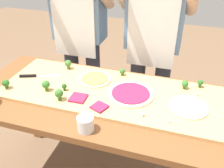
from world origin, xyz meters
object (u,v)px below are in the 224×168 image
object	(u,v)px
prep_table	(105,113)
broccoli_floret_center_left	(64,86)
cheese_crumble_d	(197,94)
cook_left	(79,27)
chefs_knife	(34,76)
pizza_whole_pesto_green	(95,79)
cheese_crumble_c	(192,86)
broccoli_floret_back_mid	(6,83)
flour_cup	(86,124)
broccoli_floret_back_right	(68,64)
broccoli_floret_front_right	(200,83)
broccoli_floret_center_right	(122,72)
broccoli_floret_front_mid	(59,94)
cook_right	(153,35)
cheese_crumble_a	(142,115)
pizza_whole_beet_magenta	(131,94)
pizza_whole_cheese_artichoke	(188,107)
broccoli_floret_back_left	(185,84)
pizza_slice_center	(78,98)
pizza_slice_near_right	(99,107)
cheese_crumble_b	(169,122)
broccoli_floret_front_left	(46,85)

from	to	relation	value
prep_table	broccoli_floret_center_left	size ratio (longest dim) A/B	36.38
cheese_crumble_d	cook_left	world-z (taller)	cook_left
chefs_knife	cook_left	size ratio (longest dim) A/B	0.16
pizza_whole_pesto_green	chefs_knife	bearing A→B (deg)	-168.27
cheese_crumble_c	broccoli_floret_back_mid	bearing A→B (deg)	-161.76
flour_cup	chefs_knife	bearing A→B (deg)	145.53
broccoli_floret_back_right	broccoli_floret_back_mid	size ratio (longest dim) A/B	1.09
broccoli_floret_front_right	broccoli_floret_center_left	distance (m)	0.84
cheese_crumble_d	chefs_knife	bearing A→B (deg)	-174.51
broccoli_floret_center_right	cheese_crumble_d	size ratio (longest dim) A/B	3.68
broccoli_floret_front_mid	cook_right	xyz separation A→B (m)	(0.41, 0.71, 0.15)
broccoli_floret_back_mid	cheese_crumble_a	xyz separation A→B (m)	(0.86, -0.01, -0.03)
pizza_whole_beet_magenta	broccoli_floret_center_left	size ratio (longest dim) A/B	6.11
broccoli_floret_back_right	flour_cup	world-z (taller)	broccoli_floret_back_right
broccoli_floret_back_right	broccoli_floret_front_right	world-z (taller)	broccoli_floret_back_right
cheese_crumble_a	cook_left	distance (m)	0.99
broccoli_floret_front_right	pizza_whole_cheese_artichoke	bearing A→B (deg)	-103.13
broccoli_floret_back_left	broccoli_floret_center_left	xyz separation A→B (m)	(-0.70, -0.24, -0.00)
broccoli_floret_center_left	cheese_crumble_c	xyz separation A→B (m)	(0.75, 0.28, -0.02)
flour_cup	broccoli_floret_back_right	bearing A→B (deg)	123.72
broccoli_floret_back_right	flour_cup	distance (m)	0.64
broccoli_floret_back_mid	cheese_crumble_c	world-z (taller)	broccoli_floret_back_mid
pizza_whole_beet_magenta	pizza_whole_pesto_green	xyz separation A→B (m)	(-0.27, 0.10, 0.00)
pizza_slice_center	broccoli_floret_back_left	size ratio (longest dim) A/B	1.68
pizza_whole_cheese_artichoke	broccoli_floret_center_right	distance (m)	0.51
broccoli_floret_back_mid	broccoli_floret_front_mid	bearing A→B (deg)	-1.88
prep_table	broccoli_floret_center_right	world-z (taller)	broccoli_floret_center_right
chefs_knife	broccoli_floret_back_left	world-z (taller)	broccoli_floret_back_left
broccoli_floret_front_right	cook_right	distance (m)	0.51
flour_cup	broccoli_floret_center_right	bearing A→B (deg)	86.49
pizza_slice_near_right	broccoli_floret_center_left	bearing A→B (deg)	159.02
chefs_knife	broccoli_floret_front_right	bearing A→B (deg)	10.57
broccoli_floret_front_right	pizza_slice_near_right	bearing A→B (deg)	-143.70
broccoli_floret_back_right	broccoli_floret_back_mid	xyz separation A→B (m)	(-0.25, -0.35, -0.00)
cheese_crumble_b	flour_cup	xyz separation A→B (m)	(-0.39, -0.16, 0.01)
prep_table	pizza_slice_near_right	world-z (taller)	pizza_slice_near_right
broccoli_floret_center_left	prep_table	bearing A→B (deg)	4.11
broccoli_floret_front_mid	broccoli_floret_front_right	bearing A→B (deg)	26.43
cheese_crumble_a	broccoli_floret_center_left	bearing A→B (deg)	168.62
broccoli_floret_front_right	cheese_crumble_c	world-z (taller)	broccoli_floret_front_right
chefs_knife	broccoli_floret_front_mid	world-z (taller)	broccoli_floret_front_mid
cheese_crumble_a	broccoli_floret_front_left	bearing A→B (deg)	173.76
broccoli_floret_center_right	cheese_crumble_c	distance (m)	0.46
broccoli_floret_center_left	cheese_crumble_c	bearing A→B (deg)	20.29
broccoli_floret_front_left	cheese_crumble_d	xyz separation A→B (m)	(0.88, 0.22, -0.03)
broccoli_floret_front_right	cheese_crumble_d	distance (m)	0.10
cook_left	cook_right	bearing A→B (deg)	0.00
broccoli_floret_center_right	flour_cup	xyz separation A→B (m)	(-0.03, -0.56, -0.01)
flour_cup	pizza_whole_cheese_artichoke	bearing A→B (deg)	33.19
broccoli_floret_front_left	cheese_crumble_d	bearing A→B (deg)	14.21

